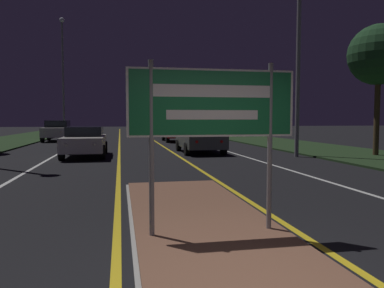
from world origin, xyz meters
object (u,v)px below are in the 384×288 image
object	(u,v)px
highway_sign	(213,111)
car_approaching_0	(85,141)
car_receding_0	(200,139)
car_receding_1	(177,131)
streetlight_right_near	(299,3)
car_approaching_1	(58,130)
streetlight_left_far	(63,67)
car_receding_2	(160,128)

from	to	relation	value
highway_sign	car_approaching_0	distance (m)	12.55
highway_sign	car_receding_0	size ratio (longest dim) A/B	0.58
car_receding_1	car_approaching_0	size ratio (longest dim) A/B	1.01
car_receding_0	car_approaching_0	size ratio (longest dim) A/B	0.98
car_approaching_0	streetlight_right_near	bearing A→B (deg)	-11.32
car_approaching_1	streetlight_left_far	bearing A→B (deg)	94.56
streetlight_right_near	car_approaching_0	size ratio (longest dim) A/B	2.27
car_approaching_0	streetlight_left_far	bearing A→B (deg)	100.36
highway_sign	car_receding_1	size ratio (longest dim) A/B	0.56
car_receding_1	car_receding_2	size ratio (longest dim) A/B	0.94
car_receding_1	car_approaching_1	world-z (taller)	car_approaching_1
car_receding_1	car_receding_2	world-z (taller)	car_receding_2
streetlight_right_near	highway_sign	bearing A→B (deg)	-121.87
streetlight_right_near	car_receding_0	distance (m)	7.58
highway_sign	car_receding_1	world-z (taller)	highway_sign
highway_sign	streetlight_left_far	size ratio (longest dim) A/B	0.21
car_receding_0	streetlight_left_far	bearing A→B (deg)	114.97
streetlight_left_far	car_receding_0	world-z (taller)	streetlight_left_far
car_approaching_0	car_receding_0	bearing A→B (deg)	8.55
highway_sign	car_receding_1	distance (m)	22.64
streetlight_left_far	streetlight_right_near	bearing A→B (deg)	-59.84
car_receding_0	car_approaching_0	distance (m)	5.47
streetlight_left_far	streetlight_right_near	xyz separation A→B (m)	(12.97, -22.31, 0.07)
highway_sign	car_approaching_0	world-z (taller)	highway_sign
car_receding_1	car_receding_2	xyz separation A→B (m)	(-0.33, 8.95, 0.02)
car_receding_0	car_approaching_1	xyz separation A→B (m)	(-8.51, 11.59, 0.12)
streetlight_right_near	car_receding_1	xyz separation A→B (m)	(-3.56, 12.10, -5.94)
car_receding_1	car_receding_2	distance (m)	8.95
car_receding_2	highway_sign	bearing A→B (deg)	-94.62
streetlight_left_far	car_receding_0	bearing A→B (deg)	-65.03
highway_sign	car_receding_2	world-z (taller)	highway_sign
streetlight_left_far	car_receding_2	bearing A→B (deg)	-7.96
streetlight_left_far	car_receding_2	world-z (taller)	streetlight_left_far
car_receding_2	car_approaching_0	size ratio (longest dim) A/B	1.08
car_receding_1	car_approaching_0	world-z (taller)	car_receding_1
car_approaching_1	car_receding_0	bearing A→B (deg)	-53.73
car_receding_1	car_approaching_1	distance (m)	9.02
streetlight_left_far	car_approaching_0	bearing A→B (deg)	-79.64
streetlight_left_far	car_approaching_1	world-z (taller)	streetlight_left_far
highway_sign	car_receding_2	size ratio (longest dim) A/B	0.52
streetlight_right_near	car_receding_2	bearing A→B (deg)	100.47
car_receding_1	car_approaching_0	bearing A→B (deg)	-118.92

